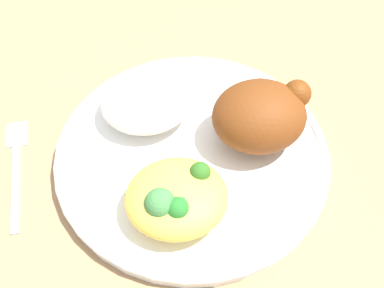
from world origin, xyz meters
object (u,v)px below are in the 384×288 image
Objects in this scene: roasted_chicken at (261,115)px; plate at (192,155)px; fork at (16,166)px; rice_pile at (146,102)px; mac_cheese_with_broccoli at (176,198)px.

plate is at bearing -172.83° from roasted_chicken.
rice_pile is at bearing 15.32° from fork.
fork is at bearing 178.04° from roasted_chicken.
rice_pile is at bearing 125.72° from plate.
fork is (-0.14, -0.04, -0.03)m from rice_pile.
plate is at bearing 69.74° from mac_cheese_with_broccoli.
rice_pile is (-0.11, 0.05, -0.01)m from roasted_chicken.
mac_cheese_with_broccoli is 0.68× the size of fork.
rice_pile is at bearing 97.42° from mac_cheese_with_broccoli.
plate is 2.02× the size of fork.
plate is at bearing -5.49° from fork.
roasted_chicken is at bearing 7.17° from plate.
plate is 2.92× the size of rice_pile.
rice_pile reaches higher than plate.
mac_cheese_with_broccoli is (-0.02, -0.07, 0.03)m from plate.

